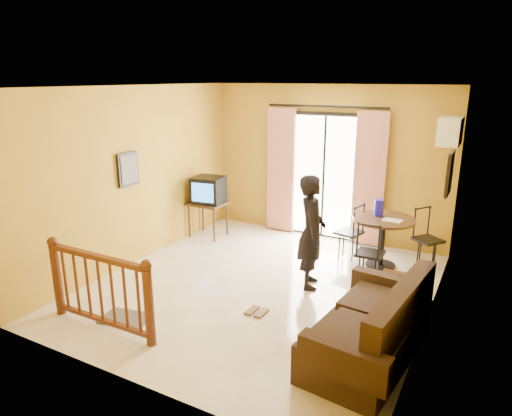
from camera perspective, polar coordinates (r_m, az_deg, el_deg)
The scene contains 19 objects.
ground at distance 6.69m, azimuth 0.65°, elevation -9.79°, with size 5.00×5.00×0.00m, color beige.
room_shell at distance 6.14m, azimuth 0.70°, elevation 4.66°, with size 5.00×5.00×5.00m.
balcony_door at distance 8.43m, azimuth 8.46°, elevation 4.05°, with size 2.25×0.14×2.46m.
tv_table at distance 8.57m, azimuth -6.04°, elevation 0.22°, with size 0.67×0.56×0.67m.
television at distance 8.47m, azimuth -5.95°, elevation 2.28°, with size 0.60×0.56×0.49m.
picture_left at distance 7.30m, azimuth -15.68°, elevation 4.69°, with size 0.05×0.42×0.52m.
dining_table at distance 7.43m, azimuth 15.60°, elevation -2.43°, with size 0.96×0.96×0.80m.
water_jug at distance 7.44m, azimuth 15.10°, elevation 0.05°, with size 0.14×0.14×0.27m, color #1814BC.
serving_tray at distance 7.25m, azimuth 16.69°, elevation -1.51°, with size 0.28×0.18×0.02m, color #E8E6C6.
dining_chairs at distance 7.54m, azimuth 15.22°, elevation -7.28°, with size 1.73×1.49×0.95m.
air_conditioner at distance 7.35m, azimuth 23.06°, elevation 8.82°, with size 0.31×0.60×0.40m.
botanical_print at distance 6.77m, azimuth 23.04°, elevation 3.99°, with size 0.05×0.50×0.60m.
coffee_table at distance 6.15m, azimuth 16.98°, elevation -10.25°, with size 0.50×0.90×0.40m.
bowl at distance 6.19m, azimuth 17.34°, elevation -8.45°, with size 0.18×0.18×0.06m, color #52391C.
sofa at distance 5.15m, azimuth 14.45°, elevation -14.63°, with size 1.06×1.96×0.90m.
standing_person at distance 6.47m, azimuth 6.96°, elevation -2.98°, with size 0.60×0.39×1.64m, color black.
stair_balustrade at distance 5.74m, azimuth -18.97°, elevation -9.10°, with size 1.63×0.13×1.04m.
doormat at distance 6.10m, azimuth -15.94°, elevation -13.10°, with size 0.60×0.40×0.02m, color #514C41.
sandals at distance 6.01m, azimuth 0.09°, elevation -12.84°, with size 0.25×0.25×0.03m.
Camera 1 is at (2.81, -5.32, 2.92)m, focal length 32.00 mm.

